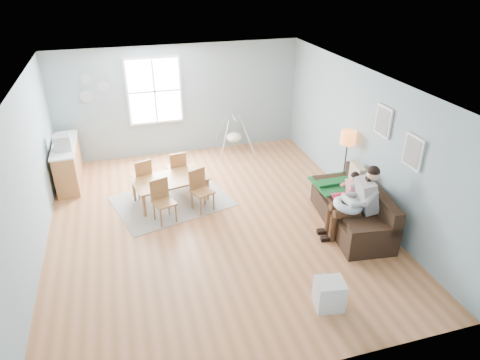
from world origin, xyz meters
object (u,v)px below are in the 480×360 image
object	(u,v)px
father	(357,200)
baby_swing	(234,137)
floor_lamp	(347,143)
chair_nw	(143,176)
counter	(68,163)
monitor	(62,142)
chair_sw	(162,198)
toddler	(349,188)
dining_table	(171,190)
sofa	(354,212)
storage_cube	(329,294)
chair_se	(200,188)
chair_ne	(177,167)

from	to	relation	value
father	baby_swing	world-z (taller)	father
floor_lamp	chair_nw	size ratio (longest dim) A/B	1.77
floor_lamp	counter	distance (m)	6.01
monitor	baby_swing	distance (m)	4.10
chair_nw	chair_sw	bearing A→B (deg)	-75.39
toddler	counter	distance (m)	6.02
floor_lamp	dining_table	distance (m)	3.66
sofa	father	xyz separation A→B (m)	(-0.16, -0.28, 0.43)
sofa	dining_table	bearing A→B (deg)	149.98
sofa	counter	distance (m)	6.18
monitor	toddler	bearing A→B (deg)	-28.53
toddler	baby_swing	xyz separation A→B (m)	(-1.19, 3.71, -0.28)
storage_cube	chair_nw	xyz separation A→B (m)	(-2.27, 4.03, 0.24)
storage_cube	chair_sw	distance (m)	3.58
toddler	chair_se	xyz separation A→B (m)	(-2.58, 1.19, -0.23)
floor_lamp	chair_ne	xyz separation A→B (m)	(-3.21, 1.44, -0.76)
chair_se	monitor	size ratio (longest dim) A/B	2.40
sofa	baby_swing	size ratio (longest dim) A/B	2.24
father	chair_nw	xyz separation A→B (m)	(-3.51, 2.53, -0.27)
chair_nw	father	bearing A→B (deg)	-35.73
floor_lamp	chair_nw	world-z (taller)	floor_lamp
counter	chair_ne	bearing A→B (deg)	-20.52
chair_ne	monitor	bearing A→B (deg)	166.58
chair_ne	chair_se	bearing A→B (deg)	-74.96
chair_ne	counter	xyz separation A→B (m)	(-2.29, 0.86, 0.01)
storage_cube	chair_ne	xyz separation A→B (m)	(-1.51, 4.24, 0.24)
chair_ne	monitor	distance (m)	2.42
chair_sw	monitor	xyz separation A→B (m)	(-1.80, 1.81, 0.61)
dining_table	chair_se	size ratio (longest dim) A/B	1.77
chair_ne	baby_swing	world-z (taller)	baby_swing
counter	chair_se	bearing A→B (deg)	-36.71
floor_lamp	dining_table	xyz separation A→B (m)	(-3.44, 0.81, -0.96)
chair_se	chair_nw	xyz separation A→B (m)	(-1.05, 0.86, -0.01)
chair_ne	baby_swing	xyz separation A→B (m)	(1.67, 1.46, -0.04)
storage_cube	chair_ne	distance (m)	4.51
storage_cube	chair_se	distance (m)	3.41
chair_sw	toddler	bearing A→B (deg)	-16.32
floor_lamp	storage_cube	bearing A→B (deg)	-121.21
storage_cube	chair_nw	bearing A→B (deg)	119.40
counter	floor_lamp	bearing A→B (deg)	-22.68
monitor	baby_swing	size ratio (longest dim) A/B	0.36
dining_table	chair_ne	bearing A→B (deg)	57.04
storage_cube	chair_sw	xyz separation A→B (m)	(-1.99, 2.97, 0.25)
storage_cube	baby_swing	size ratio (longest dim) A/B	0.47
dining_table	baby_swing	world-z (taller)	baby_swing
counter	monitor	world-z (taller)	monitor
sofa	baby_swing	distance (m)	4.11
storage_cube	monitor	bearing A→B (deg)	128.39
storage_cube	chair_sw	bearing A→B (deg)	123.91
monitor	sofa	bearing A→B (deg)	-30.01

